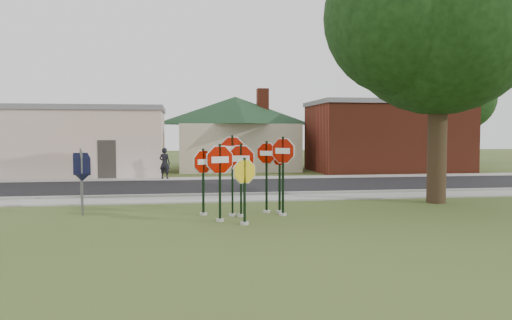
{
  "coord_description": "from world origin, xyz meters",
  "views": [
    {
      "loc": [
        -1.94,
        -13.78,
        2.61
      ],
      "look_at": [
        0.47,
        2.0,
        1.73
      ],
      "focal_mm": 35.0,
      "sensor_mm": 36.0,
      "label": 1
    }
  ],
  "objects": [
    {
      "name": "stop_sign_yellow",
      "position": [
        -0.15,
        0.14,
        1.16
      ],
      "size": [
        0.92,
        0.32,
        2.0
      ],
      "color": "#A5A29A",
      "rests_on": "ground"
    },
    {
      "name": "ground",
      "position": [
        0.0,
        0.0,
        0.0
      ],
      "size": [
        120.0,
        120.0,
        0.0
      ],
      "primitive_type": "plane",
      "color": "#3A4C1C",
      "rests_on": "ground"
    },
    {
      "name": "oak_tree",
      "position": [
        7.5,
        3.5,
        6.99
      ],
      "size": [
        11.08,
        10.48,
        10.74
      ],
      "color": "black",
      "rests_on": "ground"
    },
    {
      "name": "building_stucco",
      "position": [
        -9.0,
        18.0,
        2.15
      ],
      "size": [
        12.2,
        6.2,
        4.2
      ],
      "color": "silver",
      "rests_on": "ground"
    },
    {
      "name": "building_brick",
      "position": [
        12.0,
        18.5,
        2.4
      ],
      "size": [
        10.2,
        6.2,
        4.75
      ],
      "color": "maroon",
      "rests_on": "ground"
    },
    {
      "name": "stop_sign_back_left",
      "position": [
        -0.33,
        1.66,
        1.64
      ],
      "size": [
        1.04,
        0.24,
        2.64
      ],
      "color": "#A5A29A",
      "rests_on": "ground"
    },
    {
      "name": "stop_sign_far_left",
      "position": [
        -1.23,
        1.98,
        1.33
      ],
      "size": [
        0.84,
        0.64,
        2.21
      ],
      "color": "#A5A29A",
      "rests_on": "ground"
    },
    {
      "name": "curb",
      "position": [
        0.0,
        6.5,
        0.07
      ],
      "size": [
        60.0,
        0.2,
        0.14
      ],
      "primitive_type": "cube",
      "color": "gray",
      "rests_on": "ground"
    },
    {
      "name": "bg_tree_right",
      "position": [
        22.0,
        26.0,
        5.58
      ],
      "size": [
        5.6,
        5.6,
        8.4
      ],
      "color": "black",
      "rests_on": "ground"
    },
    {
      "name": "pedestrian",
      "position": [
        -2.8,
        14.28,
        0.92
      ],
      "size": [
        0.74,
        0.62,
        1.72
      ],
      "primitive_type": "imported",
      "rotation": [
        0.0,
        0.0,
        2.74
      ],
      "color": "black",
      "rests_on": "sidewalk_far"
    },
    {
      "name": "sidewalk_far",
      "position": [
        0.0,
        14.3,
        0.03
      ],
      "size": [
        60.0,
        1.6,
        0.06
      ],
      "primitive_type": "cube",
      "color": "gray",
      "rests_on": "ground"
    },
    {
      "name": "route_sign_row",
      "position": [
        -5.4,
        4.5,
        1.22
      ],
      "size": [
        1.43,
        4.63,
        2.0
      ],
      "color": "#59595E",
      "rests_on": "ground"
    },
    {
      "name": "stop_sign_left",
      "position": [
        -0.79,
        0.78,
        1.48
      ],
      "size": [
        1.12,
        0.35,
        2.4
      ],
      "color": "#A5A29A",
      "rests_on": "ground"
    },
    {
      "name": "stop_sign_far_right",
      "position": [
        1.26,
        2.07,
        1.47
      ],
      "size": [
        0.64,
        0.82,
        2.41
      ],
      "color": "#A5A29A",
      "rests_on": "ground"
    },
    {
      "name": "stop_sign_back_right",
      "position": [
        0.84,
        2.17,
        1.47
      ],
      "size": [
        0.81,
        0.57,
        2.43
      ],
      "color": "#A5A29A",
      "rests_on": "ground"
    },
    {
      "name": "stop_sign_right",
      "position": [
        1.25,
        1.51,
        1.63
      ],
      "size": [
        0.86,
        0.75,
        2.6
      ],
      "color": "#A5A29A",
      "rests_on": "ground"
    },
    {
      "name": "road",
      "position": [
        0.0,
        10.0,
        0.02
      ],
      "size": [
        60.0,
        7.0,
        0.04
      ],
      "primitive_type": "cube",
      "color": "black",
      "rests_on": "ground"
    },
    {
      "name": "sidewalk_near",
      "position": [
        0.0,
        5.5,
        0.03
      ],
      "size": [
        60.0,
        1.6,
        0.06
      ],
      "primitive_type": "cube",
      "color": "gray",
      "rests_on": "ground"
    },
    {
      "name": "stop_sign_center",
      "position": [
        -0.08,
        1.53,
        1.48
      ],
      "size": [
        1.15,
        0.28,
        2.4
      ],
      "color": "#A5A29A",
      "rests_on": "ground"
    },
    {
      "name": "building_house",
      "position": [
        2.0,
        22.0,
        3.65
      ],
      "size": [
        11.6,
        11.6,
        6.2
      ],
      "color": "#BEAD97",
      "rests_on": "ground"
    }
  ]
}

